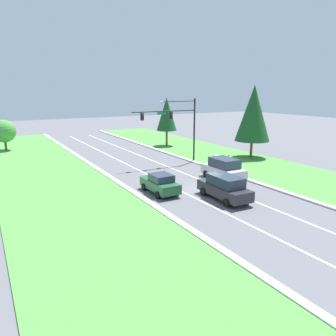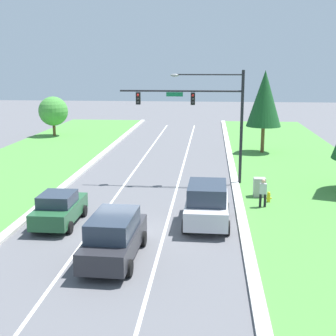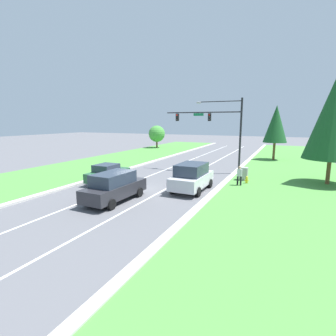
{
  "view_description": "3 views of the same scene",
  "coord_description": "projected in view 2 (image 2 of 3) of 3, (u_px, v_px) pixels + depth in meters",
  "views": [
    {
      "loc": [
        -16.24,
        -22.27,
        8.55
      ],
      "look_at": [
        -0.9,
        4.59,
        1.15
      ],
      "focal_mm": 35.0,
      "sensor_mm": 36.0,
      "label": 1
    },
    {
      "loc": [
        3.92,
        -20.77,
        7.99
      ],
      "look_at": [
        1.27,
        8.17,
        1.47
      ],
      "focal_mm": 50.0,
      "sensor_mm": 36.0,
      "label": 2
    },
    {
      "loc": [
        10.43,
        -16.77,
        5.33
      ],
      "look_at": [
        0.74,
        4.2,
        1.17
      ],
      "focal_mm": 28.0,
      "sensor_mm": 36.0,
      "label": 3
    }
  ],
  "objects": [
    {
      "name": "pedestrian",
      "position": [
        263.0,
        192.0,
        26.18
      ],
      "size": [
        0.4,
        0.23,
        1.69
      ],
      "rotation": [
        0.0,
        0.0,
        3.1
      ],
      "color": "black",
      "rests_on": "ground_plane"
    },
    {
      "name": "traffic_signal_mast",
      "position": [
        206.0,
        108.0,
        30.8
      ],
      "size": [
        8.18,
        0.41,
        7.58
      ],
      "color": "black",
      "rests_on": "ground_plane"
    },
    {
      "name": "lane_stripe_inner_left",
      "position": [
        89.0,
        234.0,
        22.44
      ],
      "size": [
        0.14,
        81.0,
        0.01
      ],
      "color": "white",
      "rests_on": "ground_plane"
    },
    {
      "name": "utility_cabinet",
      "position": [
        259.0,
        188.0,
        28.34
      ],
      "size": [
        0.7,
        0.6,
        1.23
      ],
      "color": "#9E9E99",
      "rests_on": "ground_plane"
    },
    {
      "name": "charcoal_suv",
      "position": [
        114.0,
        236.0,
        19.3
      ],
      "size": [
        2.21,
        5.08,
        1.97
      ],
      "rotation": [
        0.0,
        0.0,
        -0.03
      ],
      "color": "#28282D",
      "rests_on": "ground_plane"
    },
    {
      "name": "forest_sedan",
      "position": [
        59.0,
        209.0,
        23.58
      ],
      "size": [
        2.0,
        4.23,
        1.68
      ],
      "rotation": [
        0.0,
        0.0,
        -0.0
      ],
      "color": "#235633",
      "rests_on": "ground_plane"
    },
    {
      "name": "ground_plane",
      "position": [
        126.0,
        235.0,
        22.28
      ],
      "size": [
        160.0,
        160.0,
        0.0
      ],
      "primitive_type": "plane",
      "color": "#5B5B60"
    },
    {
      "name": "silver_suv",
      "position": [
        207.0,
        204.0,
        23.57
      ],
      "size": [
        2.35,
        4.74,
        2.13
      ],
      "rotation": [
        0.0,
        0.0,
        -0.02
      ],
      "color": "silver",
      "rests_on": "ground_plane"
    },
    {
      "name": "fire_hydrant",
      "position": [
        269.0,
        198.0,
        27.25
      ],
      "size": [
        0.34,
        0.2,
        0.7
      ],
      "color": "gold",
      "rests_on": "ground_plane"
    },
    {
      "name": "curb_strip_left",
      "position": [
        12.0,
        230.0,
        22.77
      ],
      "size": [
        0.5,
        90.0,
        0.15
      ],
      "color": "beige",
      "rests_on": "ground_plane"
    },
    {
      "name": "conifer_near_right_tree",
      "position": [
        264.0,
        99.0,
        41.55
      ],
      "size": [
        3.11,
        3.11,
        7.42
      ],
      "color": "brown",
      "rests_on": "ground_plane"
    },
    {
      "name": "curb_strip_right",
      "position": [
        246.0,
        237.0,
        21.76
      ],
      "size": [
        0.5,
        90.0,
        0.15
      ],
      "color": "beige",
      "rests_on": "ground_plane"
    },
    {
      "name": "oak_near_left_tree",
      "position": [
        53.0,
        111.0,
        51.7
      ],
      "size": [
        3.22,
        3.22,
        4.44
      ],
      "color": "brown",
      "rests_on": "ground_plane"
    },
    {
      "name": "lane_stripe_inner_right",
      "position": [
        163.0,
        236.0,
        22.12
      ],
      "size": [
        0.14,
        81.0,
        0.01
      ],
      "color": "white",
      "rests_on": "ground_plane"
    }
  ]
}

